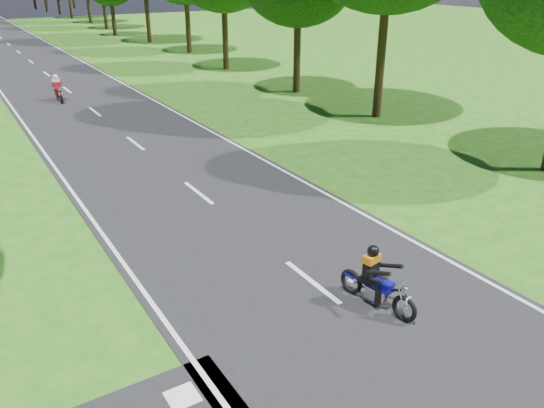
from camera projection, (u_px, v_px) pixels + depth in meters
ground at (373, 330)px, 10.16m from camera, size 160.00×160.00×0.00m
main_road at (9, 44)px, 49.00m from camera, size 7.00×140.00×0.02m
road_markings at (10, 46)px, 47.48m from camera, size 7.40×140.00×0.01m
rider_near_blue at (378, 278)px, 10.59m from camera, size 0.82×1.67×1.33m
rider_far_red at (57, 88)px, 27.52m from camera, size 0.60×1.64×1.36m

